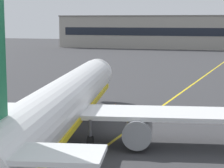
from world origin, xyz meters
name	(u,v)px	position (x,y,z in m)	size (l,w,h in m)	color
taxiway_centreline	(163,106)	(0.00, 30.00, 0.00)	(0.30, 180.00, 0.01)	yellow
airliner_foreground	(62,104)	(-4.94, 11.27, 3.37)	(32.34, 41.29, 11.65)	white
safety_cone_by_nose_gear	(115,106)	(-5.00, 26.92, 0.26)	(0.44, 0.44, 0.55)	orange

